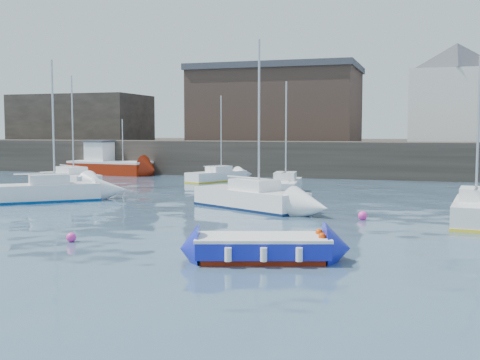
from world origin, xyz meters
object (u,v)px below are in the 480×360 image
(sailboat_c, at_px, (475,211))
(buoy_mid, at_px, (363,220))
(fishing_boat, at_px, (108,164))
(sailboat_b, at_px, (250,198))
(sailboat_h, at_px, (217,176))
(buoy_far, at_px, (309,204))
(sailboat_f, at_px, (285,186))
(buoy_near, at_px, (71,242))
(blue_dinghy, at_px, (262,247))
(sailboat_e, at_px, (70,179))
(sailboat_a, at_px, (44,192))

(sailboat_c, relative_size, buoy_mid, 17.68)
(fishing_boat, relative_size, sailboat_b, 0.92)
(sailboat_h, xyz_separation_m, buoy_mid, (13.03, -16.97, -0.43))
(fishing_boat, height_order, buoy_far, fishing_boat)
(sailboat_b, height_order, sailboat_f, sailboat_b)
(sailboat_c, bearing_deg, fishing_boat, 145.24)
(sailboat_f, distance_m, buoy_near, 18.35)
(sailboat_b, xyz_separation_m, sailboat_c, (10.54, -1.71, -0.00))
(buoy_near, distance_m, buoy_mid, 12.62)
(blue_dinghy, relative_size, buoy_mid, 10.90)
(sailboat_b, xyz_separation_m, sailboat_e, (-15.83, 8.00, -0.04))
(sailboat_b, bearing_deg, sailboat_e, 153.18)
(sailboat_f, xyz_separation_m, buoy_near, (-3.51, -18.00, -0.49))
(buoy_far, bearing_deg, sailboat_h, 128.85)
(sailboat_e, xyz_separation_m, sailboat_h, (8.66, 6.81, -0.07))
(sailboat_a, height_order, buoy_far, sailboat_a)
(sailboat_e, distance_m, buoy_near, 22.41)
(buoy_far, bearing_deg, sailboat_b, -130.52)
(fishing_boat, xyz_separation_m, sailboat_h, (11.91, -4.04, -0.52))
(fishing_boat, height_order, sailboat_f, sailboat_f)
(sailboat_a, bearing_deg, blue_dinghy, -35.26)
(sailboat_b, xyz_separation_m, buoy_mid, (5.85, -2.16, -0.55))
(sailboat_b, distance_m, sailboat_h, 16.45)
(sailboat_h, xyz_separation_m, buoy_far, (9.62, -11.94, -0.43))
(sailboat_f, bearing_deg, sailboat_e, 177.54)
(sailboat_a, xyz_separation_m, sailboat_f, (11.89, 7.87, -0.06))
(sailboat_h, relative_size, buoy_mid, 16.48)
(blue_dinghy, distance_m, sailboat_c, 11.97)
(sailboat_b, bearing_deg, sailboat_h, 115.85)
(blue_dinghy, relative_size, sailboat_c, 0.62)
(sailboat_c, bearing_deg, sailboat_b, 170.76)
(sailboat_b, distance_m, buoy_near, 11.24)
(sailboat_a, distance_m, sailboat_h, 16.05)
(sailboat_h, bearing_deg, sailboat_a, -106.93)
(sailboat_e, bearing_deg, sailboat_a, -65.02)
(fishing_boat, relative_size, buoy_far, 16.77)
(sailboat_h, height_order, buoy_near, sailboat_h)
(fishing_boat, height_order, buoy_near, fishing_boat)
(fishing_boat, bearing_deg, sailboat_b, -44.63)
(sailboat_f, relative_size, buoy_far, 15.27)
(sailboat_e, relative_size, sailboat_h, 1.17)
(fishing_boat, distance_m, buoy_mid, 32.62)
(fishing_boat, bearing_deg, blue_dinghy, -53.03)
(sailboat_b, bearing_deg, sailboat_a, -177.36)
(sailboat_a, distance_m, sailboat_c, 22.41)
(sailboat_a, height_order, sailboat_c, sailboat_a)
(sailboat_h, distance_m, buoy_near, 25.76)
(fishing_boat, height_order, sailboat_e, sailboat_e)
(sailboat_b, distance_m, sailboat_c, 10.68)
(sailboat_c, xyz_separation_m, sailboat_f, (-10.50, 9.03, -0.05))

